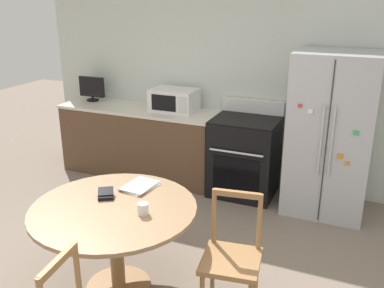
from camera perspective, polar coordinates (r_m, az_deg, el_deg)
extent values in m
cube|color=silver|center=(5.25, 6.04, 8.71)|extent=(5.20, 0.10, 2.60)
cube|color=brown|center=(5.61, -6.90, 0.21)|extent=(2.05, 0.62, 0.86)
cube|color=beige|center=(5.48, -7.09, 4.65)|extent=(2.08, 0.64, 0.03)
cube|color=#B2B5BA|center=(4.74, 17.95, 1.22)|extent=(0.83, 0.71, 1.73)
cube|color=#333333|center=(4.40, 17.45, -0.12)|extent=(0.01, 0.01, 1.66)
cylinder|color=silver|center=(4.37, 16.84, 0.45)|extent=(0.02, 0.02, 0.73)
cylinder|color=silver|center=(4.36, 18.13, 0.27)|extent=(0.02, 0.02, 0.73)
cube|color=red|center=(4.32, 14.20, 4.97)|extent=(0.04, 0.01, 0.03)
cube|color=orange|center=(4.42, 19.13, -1.55)|extent=(0.06, 0.02, 0.05)
cube|color=orange|center=(4.44, 19.93, -2.45)|extent=(0.05, 0.01, 0.04)
cube|color=#3FB259|center=(4.33, 21.03, 1.39)|extent=(0.05, 0.01, 0.04)
cube|color=white|center=(4.32, 15.49, 4.24)|extent=(0.05, 0.02, 0.04)
cube|color=black|center=(5.06, 7.00, -1.79)|extent=(0.74, 0.64, 0.90)
cube|color=black|center=(4.80, 5.86, -4.08)|extent=(0.53, 0.01, 0.40)
cylinder|color=silver|center=(4.68, 5.87, -1.16)|extent=(0.61, 0.02, 0.02)
cube|color=black|center=(4.91, 7.22, 3.22)|extent=(0.74, 0.64, 0.02)
cube|color=white|center=(5.16, 8.17, 5.00)|extent=(0.74, 0.06, 0.16)
cube|color=white|center=(5.27, -2.38, 5.90)|extent=(0.55, 0.38, 0.27)
cube|color=black|center=(5.12, -3.82, 5.48)|extent=(0.32, 0.01, 0.19)
cube|color=silver|center=(5.02, -1.29, 5.22)|extent=(0.11, 0.01, 0.20)
cylinder|color=black|center=(5.95, -13.08, 5.73)|extent=(0.16, 0.16, 0.02)
cylinder|color=black|center=(5.94, -13.11, 6.01)|extent=(0.03, 0.03, 0.04)
cube|color=black|center=(5.91, -13.22, 7.45)|extent=(0.37, 0.05, 0.27)
cylinder|color=#997551|center=(3.35, -10.40, -8.46)|extent=(1.27, 1.27, 0.03)
cylinder|color=#9E7042|center=(3.53, -10.04, -13.58)|extent=(0.11, 0.11, 0.68)
cylinder|color=#9E7042|center=(3.73, -9.71, -18.13)|extent=(0.52, 0.52, 0.03)
cylinder|color=#9E7042|center=(2.77, -14.99, -16.48)|extent=(0.04, 0.04, 0.45)
cube|color=#9E7042|center=(2.54, -17.46, -14.77)|extent=(0.07, 0.35, 0.04)
cube|color=#9E7042|center=(3.24, 5.22, -15.27)|extent=(0.47, 0.47, 0.04)
cylinder|color=#9E7042|center=(3.49, 8.54, -17.07)|extent=(0.04, 0.04, 0.41)
cylinder|color=#9E7042|center=(3.53, 2.75, -16.36)|extent=(0.04, 0.04, 0.41)
cylinder|color=#9E7042|center=(3.25, 8.99, -10.21)|extent=(0.04, 0.04, 0.45)
cylinder|color=#9E7042|center=(3.29, 2.95, -9.54)|extent=(0.04, 0.04, 0.45)
cube|color=#9E7042|center=(3.17, 6.08, -6.65)|extent=(0.35, 0.08, 0.04)
cylinder|color=silver|center=(3.19, -6.55, -8.57)|extent=(0.08, 0.08, 0.09)
cylinder|color=red|center=(3.19, -6.54, -8.87)|extent=(0.07, 0.07, 0.05)
cube|color=black|center=(3.47, -11.42, -6.90)|extent=(0.15, 0.14, 0.03)
cube|color=black|center=(3.49, -11.43, -6.30)|extent=(0.15, 0.15, 0.06)
cube|color=white|center=(3.62, -6.96, -5.71)|extent=(0.28, 0.34, 0.01)
cube|color=beige|center=(3.61, -6.96, -5.59)|extent=(0.26, 0.33, 0.01)
cube|color=silver|center=(3.61, -6.97, -5.48)|extent=(0.24, 0.32, 0.01)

